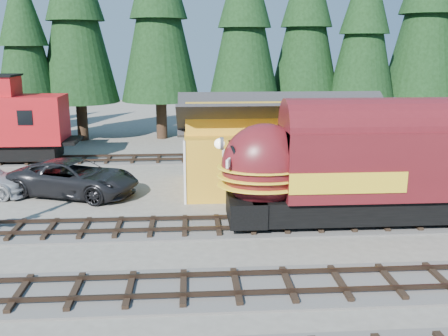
{
  "coord_description": "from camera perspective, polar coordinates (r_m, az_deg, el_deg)",
  "views": [
    {
      "loc": [
        -5.68,
        -17.45,
        8.08
      ],
      "look_at": [
        -4.21,
        4.0,
        2.79
      ],
      "focal_mm": 40.0,
      "sensor_mm": 36.0,
      "label": 1
    }
  ],
  "objects": [
    {
      "name": "ground",
      "position": [
        20.05,
        13.11,
        -10.33
      ],
      "size": [
        120.0,
        120.0,
        0.0
      ],
      "primitive_type": "plane",
      "color": "#6B665B",
      "rests_on": "ground"
    },
    {
      "name": "track_spur",
      "position": [
        36.6,
        -10.6,
        0.92
      ],
      "size": [
        32.0,
        3.2,
        0.33
      ],
      "color": "#4C4947",
      "rests_on": "ground"
    },
    {
      "name": "depot",
      "position": [
        28.97,
        7.46,
        3.53
      ],
      "size": [
        12.8,
        7.0,
        5.3
      ],
      "color": "gold",
      "rests_on": "ground"
    },
    {
      "name": "conifer_backdrop",
      "position": [
        43.94,
        11.78,
        16.63
      ],
      "size": [
        80.31,
        24.33,
        17.32
      ],
      "color": "black",
      "rests_on": "ground"
    },
    {
      "name": "locomotive",
      "position": [
        23.91,
        18.39,
        -0.18
      ],
      "size": [
        16.32,
        3.24,
        4.44
      ],
      "color": "black",
      "rests_on": "ground"
    },
    {
      "name": "pickup_truck_a",
      "position": [
        28.71,
        -16.7,
        -1.09
      ],
      "size": [
        7.78,
        5.46,
        1.97
      ],
      "primitive_type": "imported",
      "rotation": [
        0.0,
        0.0,
        1.23
      ],
      "color": "black",
      "rests_on": "ground"
    }
  ]
}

